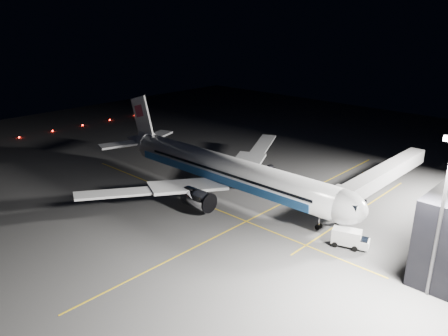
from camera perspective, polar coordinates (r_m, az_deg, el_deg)
ground at (r=85.30m, az=0.44°, el=-3.63°), size 200.00×200.00×0.00m
guide_line_main at (r=79.44m, az=5.76°, el=-5.55°), size 0.25×80.00×0.01m
guide_line_cross at (r=81.37m, az=-2.45°, el=-4.83°), size 70.00×0.25×0.01m
guide_line_side at (r=81.65m, az=16.83°, el=-5.61°), size 0.25×40.00×0.01m
airliner at (r=84.11m, az=-0.09°, el=-0.20°), size 61.48×54.22×16.64m
jet_bridge at (r=86.82m, az=19.55°, el=-1.14°), size 3.60×34.40×6.30m
floodlight_mast_south at (r=57.29m, az=26.69°, el=-4.30°), size 2.40×0.67×20.70m
taxiway_lights at (r=141.85m, az=-21.49°, el=4.52°), size 0.44×60.44×0.44m
service_truck at (r=69.43m, az=16.13°, el=-8.77°), size 5.85×3.79×2.79m
baggage_tug at (r=98.23m, az=6.08°, el=-0.11°), size 2.56×2.22×1.63m
safety_cone_a at (r=90.67m, az=2.09°, el=-2.02°), size 0.37×0.37×0.56m
safety_cone_b at (r=89.31m, az=7.87°, el=-2.54°), size 0.38×0.38×0.57m
safety_cone_c at (r=91.25m, az=4.78°, el=-1.91°), size 0.43×0.43×0.65m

